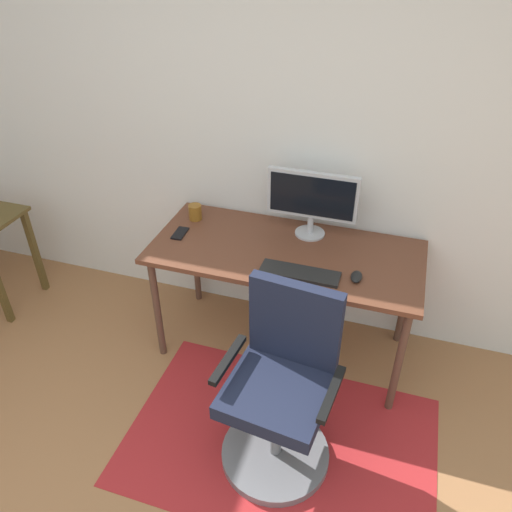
{
  "coord_description": "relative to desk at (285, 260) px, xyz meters",
  "views": [
    {
      "loc": [
        0.72,
        -0.54,
        2.36
      ],
      "look_at": [
        0.06,
        1.53,
        0.86
      ],
      "focal_mm": 34.9,
      "sensor_mm": 36.0,
      "label": 1
    }
  ],
  "objects": [
    {
      "name": "area_rug",
      "position": [
        0.18,
        -0.7,
        -0.69
      ],
      "size": [
        1.64,
        1.08,
        0.01
      ],
      "primitive_type": "cube",
      "color": "#A92426",
      "rests_on": "ground"
    },
    {
      "name": "monitor",
      "position": [
        0.09,
        0.21,
        0.31
      ],
      "size": [
        0.53,
        0.18,
        0.4
      ],
      "color": "#B2B2B7",
      "rests_on": "desk"
    },
    {
      "name": "desk",
      "position": [
        0.0,
        0.0,
        0.0
      ],
      "size": [
        1.56,
        0.71,
        0.76
      ],
      "color": "brown",
      "rests_on": "ground"
    },
    {
      "name": "office_chair",
      "position": [
        0.19,
        -0.75,
        -0.28
      ],
      "size": [
        0.58,
        0.56,
        1.0
      ],
      "rotation": [
        0.0,
        0.0,
        -0.11
      ],
      "color": "slate",
      "rests_on": "ground"
    },
    {
      "name": "computer_mouse",
      "position": [
        0.43,
        -0.16,
        0.09
      ],
      "size": [
        0.06,
        0.1,
        0.03
      ],
      "primitive_type": "ellipsoid",
      "color": "black",
      "rests_on": "desk"
    },
    {
      "name": "coffee_cup",
      "position": [
        -0.64,
        0.17,
        0.12
      ],
      "size": [
        0.08,
        0.08,
        0.1
      ],
      "primitive_type": "cylinder",
      "color": "brown",
      "rests_on": "desk"
    },
    {
      "name": "cell_phone",
      "position": [
        -0.65,
        -0.03,
        0.08
      ],
      "size": [
        0.08,
        0.14,
        0.01
      ],
      "primitive_type": "cube",
      "rotation": [
        0.0,
        0.0,
        0.06
      ],
      "color": "black",
      "rests_on": "desk"
    },
    {
      "name": "keyboard",
      "position": [
        0.13,
        -0.21,
        0.08
      ],
      "size": [
        0.43,
        0.13,
        0.02
      ],
      "primitive_type": "cube",
      "color": "black",
      "rests_on": "desk"
    },
    {
      "name": "wall_back",
      "position": [
        -0.16,
        0.42,
        0.61
      ],
      "size": [
        6.0,
        0.1,
        2.6
      ],
      "primitive_type": "cube",
      "color": "silver",
      "rests_on": "ground"
    }
  ]
}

